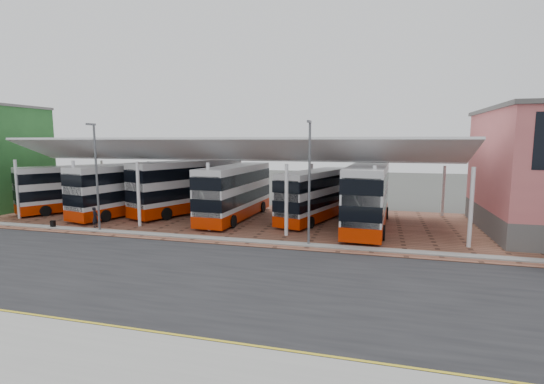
% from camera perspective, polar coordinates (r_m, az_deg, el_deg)
% --- Properties ---
extents(ground, '(140.00, 140.00, 0.00)m').
position_cam_1_polar(ground, '(20.66, -3.34, -11.86)').
color(ground, '#3E3F3B').
extents(road, '(120.00, 14.00, 0.02)m').
position_cam_1_polar(road, '(19.77, -4.28, -12.74)').
color(road, black).
rests_on(road, ground).
extents(forecourt, '(72.00, 16.00, 0.06)m').
position_cam_1_polar(forecourt, '(32.49, 7.32, -4.68)').
color(forecourt, brown).
rests_on(forecourt, ground).
extents(sidewalk, '(120.00, 4.00, 0.14)m').
position_cam_1_polar(sidewalk, '(13.19, -16.92, -23.70)').
color(sidewalk, gray).
rests_on(sidewalk, ground).
extents(north_kerb, '(120.00, 0.80, 0.14)m').
position_cam_1_polar(north_kerb, '(26.34, 0.94, -7.41)').
color(north_kerb, gray).
rests_on(north_kerb, ground).
extents(yellow_line_near, '(120.00, 0.12, 0.01)m').
position_cam_1_polar(yellow_line_near, '(14.72, -12.53, -20.26)').
color(yellow_line_near, gold).
rests_on(yellow_line_near, road).
extents(yellow_line_far, '(120.00, 0.12, 0.01)m').
position_cam_1_polar(yellow_line_far, '(14.95, -11.97, -19.78)').
color(yellow_line_far, gold).
rests_on(yellow_line_far, road).
extents(canopy, '(37.00, 11.63, 7.07)m').
position_cam_1_polar(canopy, '(34.66, -5.58, 5.72)').
color(canopy, white).
rests_on(canopy, ground).
extents(lamp_west, '(0.16, 0.90, 8.07)m').
position_cam_1_polar(lamp_west, '(32.05, -24.09, 2.39)').
color(lamp_west, slate).
rests_on(lamp_west, ground).
extents(lamp_east, '(0.16, 0.90, 8.07)m').
position_cam_1_polar(lamp_east, '(25.24, 5.42, 1.81)').
color(lamp_east, slate).
rests_on(lamp_east, ground).
extents(bus_0, '(7.47, 10.38, 4.37)m').
position_cam_1_polar(bus_0, '(42.78, -26.19, 0.52)').
color(bus_0, silver).
rests_on(bus_0, forecourt).
extents(bus_1, '(5.05, 11.46, 4.60)m').
position_cam_1_polar(bus_1, '(38.75, -20.23, 0.35)').
color(bus_1, silver).
rests_on(bus_1, forecourt).
extents(bus_2, '(7.04, 12.04, 4.90)m').
position_cam_1_polar(bus_2, '(38.07, -11.91, 0.76)').
color(bus_2, silver).
rests_on(bus_2, forecourt).
extents(bus_3, '(3.17, 11.31, 4.62)m').
position_cam_1_polar(bus_3, '(34.32, -5.35, -0.06)').
color(bus_3, silver).
rests_on(bus_3, forecourt).
extents(bus_4, '(5.29, 10.57, 4.26)m').
position_cam_1_polar(bus_4, '(33.83, 6.35, -0.49)').
color(bus_4, silver).
rests_on(bus_4, forecourt).
extents(bus_5, '(3.42, 12.02, 4.90)m').
position_cam_1_polar(bus_5, '(31.45, 13.68, -0.67)').
color(bus_5, silver).
rests_on(bus_5, forecourt).
extents(pedestrian, '(0.50, 0.65, 1.59)m').
position_cam_1_polar(pedestrian, '(33.97, -24.24, -3.34)').
color(pedestrian, black).
rests_on(pedestrian, forecourt).
extents(suitcase, '(0.33, 0.24, 0.57)m').
position_cam_1_polar(suitcase, '(35.29, -29.14, -4.08)').
color(suitcase, black).
rests_on(suitcase, forecourt).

